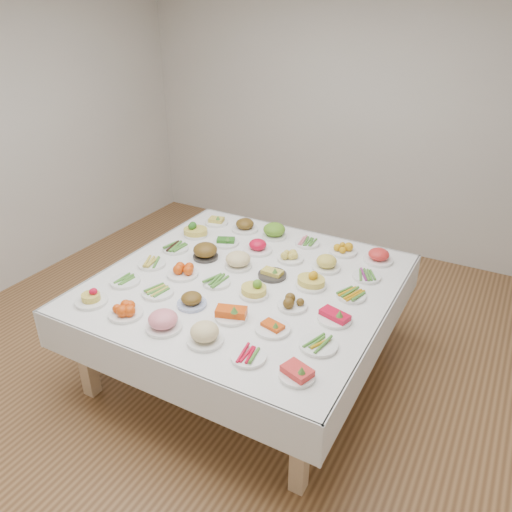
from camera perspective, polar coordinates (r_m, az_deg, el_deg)
The scene contains 38 objects.
room_envelope at distance 3.23m, azimuth -3.34°, elevation 14.69°, with size 5.02×5.02×2.81m.
display_table at distance 3.59m, azimuth -1.16°, elevation -3.82°, with size 2.01×2.01×0.75m.
dish_0 at distance 3.46m, azimuth -18.36°, elevation -4.44°, with size 0.21×0.21×0.11m.
dish_1 at distance 3.27m, azimuth -14.71°, elevation -5.92°, with size 0.21×0.21×0.10m.
dish_2 at distance 3.08m, azimuth -10.59°, elevation -7.09°, with size 0.24×0.24×0.14m.
dish_3 at distance 2.94m, azimuth -5.88°, elevation -8.82°, with size 0.22×0.22×0.13m.
dish_4 at distance 2.83m, azimuth -0.86°, elevation -11.33°, with size 0.20×0.20×0.05m.
dish_5 at distance 2.71m, azimuth 4.73°, elevation -13.07°, with size 0.19×0.19×0.09m.
dish_6 at distance 3.64m, azimuth -14.73°, elevation -2.73°, with size 0.21×0.21×0.05m.
dish_7 at distance 3.46m, azimuth -11.15°, elevation -3.97°, with size 0.21×0.21×0.05m.
dish_8 at distance 3.28m, azimuth -7.37°, elevation -4.96°, with size 0.19×0.19×0.10m.
dish_9 at distance 3.14m, azimuth -2.84°, elevation -6.42°, with size 0.21×0.21×0.10m.
dish_10 at distance 3.04m, azimuth 1.92°, elevation -8.01°, with size 0.21×0.21×0.08m.
dish_11 at distance 2.93m, azimuth 7.15°, elevation -9.92°, with size 0.22×0.22×0.05m.
dish_12 at distance 3.82m, azimuth -11.83°, elevation -0.76°, with size 0.22×0.20×0.05m.
dish_13 at distance 3.64m, azimuth -8.43°, elevation -1.57°, with size 0.22×0.22×0.10m.
dish_14 at distance 3.51m, azimuth -4.54°, elevation -2.88°, with size 0.19×0.19×0.05m.
dish_15 at distance 3.35m, azimuth -0.25°, elevation -3.59°, with size 0.20×0.20×0.13m.
dish_16 at distance 3.25m, azimuth 4.19°, elevation -5.35°, with size 0.19×0.19×0.09m.
dish_17 at distance 3.15m, azimuth 9.01°, elevation -6.61°, with size 0.21×0.21×0.10m.
dish_18 at distance 4.02m, azimuth -9.20°, elevation 0.98°, with size 0.20×0.20×0.05m.
dish_19 at distance 3.85m, azimuth -5.81°, elevation 0.58°, with size 0.21×0.21×0.13m.
dish_20 at distance 3.70m, azimuth -2.06°, elevation -0.55°, with size 0.20×0.20×0.12m.
dish_21 at distance 3.59m, azimuth 1.87°, elevation -1.90°, with size 0.20×0.20×0.09m.
dish_22 at distance 3.47m, azimuth 6.33°, elevation -2.55°, with size 0.21×0.21×0.14m.
dish_23 at distance 3.41m, azimuth 10.84°, elevation -4.34°, with size 0.20×0.19×0.05m.
dish_24 at distance 4.22m, azimuth -6.94°, elevation 3.05°, with size 0.21×0.21×0.13m.
dish_25 at distance 4.07m, azimuth -3.47°, elevation 1.79°, with size 0.21×0.21×0.09m.
dish_26 at distance 3.93m, azimuth 0.20°, elevation 1.23°, with size 0.22×0.22×0.12m.
dish_27 at distance 3.82m, azimuth 3.96°, elevation -0.03°, with size 0.20×0.20×0.08m.
dish_28 at distance 3.72m, azimuth 8.04°, elevation -0.85°, with size 0.21×0.21×0.11m.
dish_29 at distance 3.66m, azimuth 12.51°, elevation -2.23°, with size 0.20×0.20×0.05m.
dish_30 at distance 4.45m, azimuth -4.54°, elevation 4.07°, with size 0.20×0.20×0.09m.
dish_31 at distance 4.30m, azimuth -1.28°, elevation 3.69°, with size 0.24×0.24×0.13m.
dish_32 at distance 4.17m, azimuth 2.10°, elevation 2.85°, with size 0.20×0.20×0.12m.
dish_33 at distance 4.08m, azimuth 5.87°, elevation 1.53°, with size 0.19×0.19×0.05m.
dish_34 at distance 3.98m, azimuth 9.93°, elevation 0.88°, with size 0.22×0.22×0.09m.
dish_35 at distance 3.90m, azimuth 13.84°, elevation 0.03°, with size 0.22×0.22×0.11m.
Camera 1 is at (1.68, -2.66, 2.54)m, focal length 35.00 mm.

